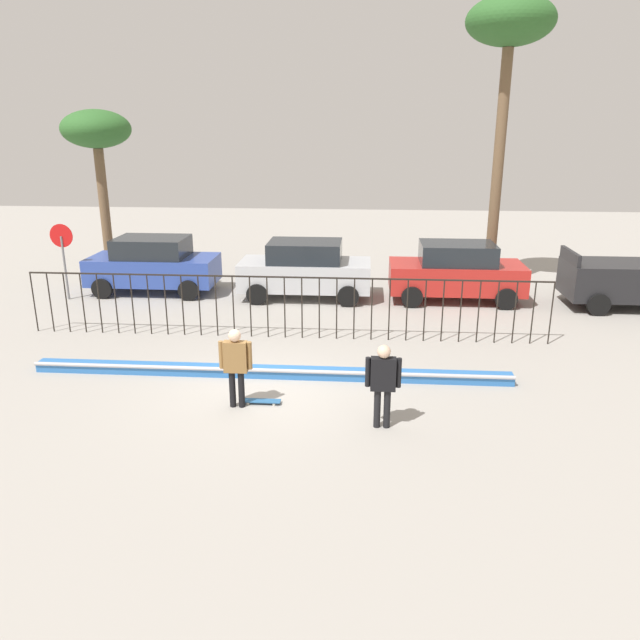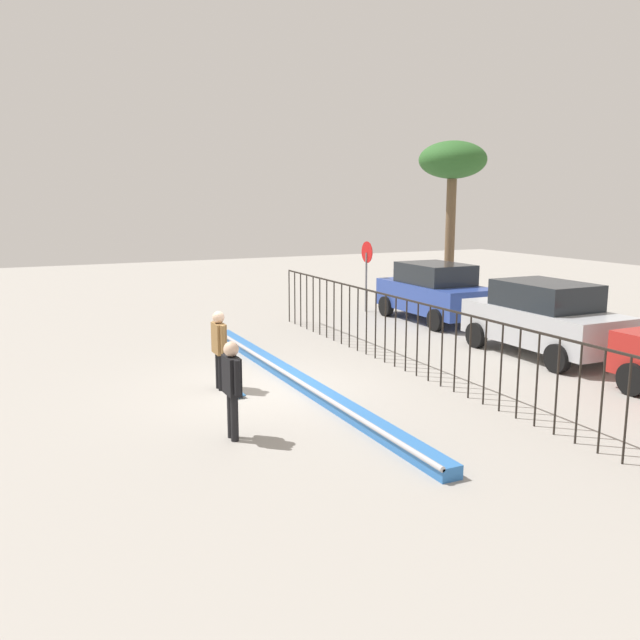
% 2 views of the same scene
% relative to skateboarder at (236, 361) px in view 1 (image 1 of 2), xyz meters
% --- Properties ---
extents(ground_plane, '(60.00, 60.00, 0.00)m').
position_rel_skateboarder_xyz_m(ground_plane, '(0.42, 0.76, -1.00)').
color(ground_plane, '#9E9991').
extents(bowl_coping_ledge, '(11.00, 0.40, 0.27)m').
position_rel_skateboarder_xyz_m(bowl_coping_ledge, '(0.42, 1.60, -0.88)').
color(bowl_coping_ledge, '#2D6BB7').
rests_on(bowl_coping_ledge, ground).
extents(perimeter_fence, '(14.04, 0.04, 1.71)m').
position_rel_skateboarder_xyz_m(perimeter_fence, '(0.42, 4.34, 0.05)').
color(perimeter_fence, black).
rests_on(perimeter_fence, ground).
extents(skateboarder, '(0.68, 0.25, 1.67)m').
position_rel_skateboarder_xyz_m(skateboarder, '(0.00, 0.00, 0.00)').
color(skateboarder, black).
rests_on(skateboarder, ground).
extents(skateboard, '(0.80, 0.20, 0.07)m').
position_rel_skateboarder_xyz_m(skateboard, '(0.47, 0.17, -0.94)').
color(skateboard, '#26598C').
rests_on(skateboard, ground).
extents(camera_operator, '(0.68, 0.25, 1.67)m').
position_rel_skateboarder_xyz_m(camera_operator, '(2.94, -0.67, -0.00)').
color(camera_operator, black).
rests_on(camera_operator, ground).
extents(parked_car_blue, '(4.30, 2.12, 1.90)m').
position_rel_skateboarder_xyz_m(parked_car_blue, '(-4.69, 8.72, -0.03)').
color(parked_car_blue, '#2D479E').
rests_on(parked_car_blue, ground).
extents(parked_car_silver, '(4.30, 2.12, 1.90)m').
position_rel_skateboarder_xyz_m(parked_car_silver, '(0.57, 8.39, -0.03)').
color(parked_car_silver, '#B7BABF').
rests_on(parked_car_silver, ground).
extents(parked_car_red, '(4.30, 2.12, 1.90)m').
position_rel_skateboarder_xyz_m(parked_car_red, '(5.50, 8.44, -0.03)').
color(parked_car_red, '#B2231E').
rests_on(parked_car_red, ground).
extents(stop_sign, '(0.76, 0.07, 2.50)m').
position_rel_skateboarder_xyz_m(stop_sign, '(-7.25, 7.60, 0.61)').
color(stop_sign, slate).
rests_on(stop_sign, ground).
extents(palm_tree_tall, '(2.79, 2.79, 9.40)m').
position_rel_skateboarder_xyz_m(palm_tree_tall, '(6.90, 10.17, 7.26)').
color(palm_tree_tall, brown).
rests_on(palm_tree_tall, ground).
extents(palm_tree_short, '(2.48, 2.48, 6.06)m').
position_rel_skateboarder_xyz_m(palm_tree_short, '(-7.28, 11.17, 4.17)').
color(palm_tree_short, brown).
rests_on(palm_tree_short, ground).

